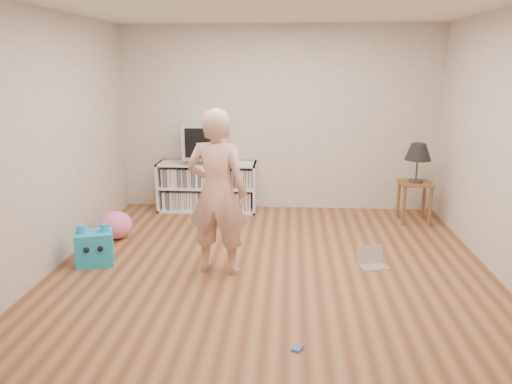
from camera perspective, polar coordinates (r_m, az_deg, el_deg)
The scene contains 13 objects.
ground at distance 5.30m, azimuth 1.79°, elevation -8.47°, with size 4.50×4.50×0.00m, color brown.
walls at distance 4.94m, azimuth 1.91°, elevation 5.56°, with size 4.52×4.52×2.60m.
ceiling at distance 4.91m, azimuth 2.04°, elevation 20.74°, with size 4.50×4.50×0.01m, color white.
media_unit at distance 7.22m, azimuth -5.55°, elevation 0.66°, with size 1.40×0.45×0.70m.
dvd_deck at distance 7.12m, azimuth -5.64°, elevation 3.64°, with size 0.45×0.35×0.07m, color gray.
crt_tv at distance 7.07m, azimuth -5.70°, elevation 5.91°, with size 0.60×0.53×0.50m.
side_table at distance 6.93m, azimuth 17.70°, elevation 0.02°, with size 0.42×0.42×0.55m.
table_lamp at distance 6.82m, azimuth 18.04°, elevation 4.29°, with size 0.34×0.34×0.52m.
person at distance 4.92m, azimuth -4.46°, elevation -0.07°, with size 0.61×0.40×1.66m, color #DAA894.
laptop at distance 5.43m, azimuth 13.09°, elevation -7.65°, with size 0.34×0.31×0.20m.
playing_cards at distance 3.90m, azimuth 4.75°, elevation -17.37°, with size 0.07×0.09×0.02m, color #4B65C8.
plush_blue at distance 5.56m, azimuth -17.98°, elevation -6.04°, with size 0.45×0.40×0.43m.
plush_pink at distance 6.29m, azimuth -15.71°, elevation -3.66°, with size 0.39×0.39×0.33m, color pink.
Camera 1 is at (0.18, -4.87, 2.06)m, focal length 35.00 mm.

